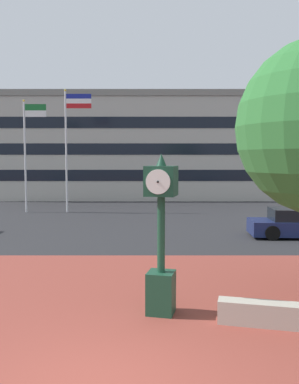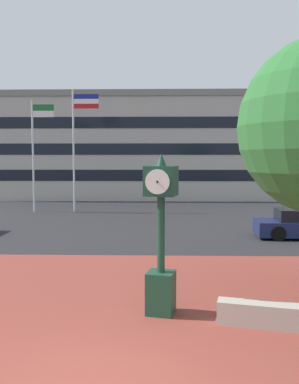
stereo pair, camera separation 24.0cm
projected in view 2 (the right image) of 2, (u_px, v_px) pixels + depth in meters
plaza_brick_paving at (107, 327)px, 8.64m from camera, size 44.00×12.85×0.01m
planter_wall at (297, 318)px, 8.50m from camera, size 3.21×1.13×0.50m
street_clock at (161, 238)px, 9.30m from camera, size 0.79×0.82×3.60m
flagpole_primary at (35, 147)px, 26.93m from camera, size 1.48×0.14×7.21m
flagpole_secondary at (77, 140)px, 26.82m from camera, size 1.72×0.14×7.85m
civic_building at (142, 148)px, 38.86m from camera, size 26.53×11.23×8.94m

